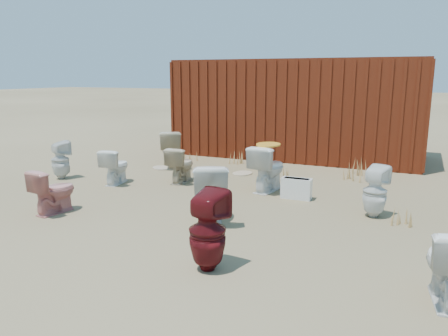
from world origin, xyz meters
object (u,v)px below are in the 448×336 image
at_px(toilet_back_beige_left, 170,149).
at_px(shipping_container, 298,108).
at_px(toilet_front_pink, 54,191).
at_px(loose_tank, 296,188).
at_px(toilet_back_a, 60,160).
at_px(toilet_back_e, 375,192).
at_px(toilet_front_a, 115,166).
at_px(toilet_front_maroon, 208,231).
at_px(toilet_back_yellowlid, 268,168).
at_px(toilet_back_beige_right, 181,165).
at_px(toilet_front_c, 211,192).

bearing_deg(toilet_back_beige_left, shipping_container, -161.14).
height_order(toilet_front_pink, loose_tank, toilet_front_pink).
xyz_separation_m(toilet_back_a, toilet_back_e, (5.95, 0.07, 0.00)).
distance_m(toilet_front_a, toilet_front_maroon, 4.22).
distance_m(toilet_front_maroon, toilet_back_beige_left, 5.35).
bearing_deg(toilet_back_a, toilet_back_e, -157.18).
xyz_separation_m(toilet_back_yellowlid, toilet_back_e, (1.89, -0.76, -0.03)).
bearing_deg(toilet_back_beige_right, toilet_back_a, 15.01).
height_order(toilet_back_a, toilet_back_yellowlid, toilet_back_yellowlid).
xyz_separation_m(shipping_container, toilet_front_c, (0.26, -5.61, -0.77)).
bearing_deg(toilet_front_c, toilet_back_beige_left, -75.47).
distance_m(toilet_back_yellowlid, loose_tank, 0.71).
bearing_deg(shipping_container, loose_tank, -75.12).
bearing_deg(toilet_front_a, toilet_back_e, 170.64).
distance_m(toilet_front_a, toilet_back_a, 1.25).
bearing_deg(toilet_back_yellowlid, toilet_back_e, 167.24).
bearing_deg(toilet_back_yellowlid, toilet_back_beige_right, 12.08).
bearing_deg(loose_tank, toilet_front_pink, -144.91).
relative_size(toilet_front_pink, toilet_front_c, 0.80).
xyz_separation_m(toilet_front_c, toilet_back_yellowlid, (0.19, 1.91, -0.01)).
bearing_deg(toilet_front_c, toilet_front_a, -50.11).
bearing_deg(toilet_front_maroon, toilet_front_a, -32.15).
relative_size(toilet_front_c, toilet_front_maroon, 0.97).
distance_m(toilet_front_pink, toilet_back_a, 2.30).
bearing_deg(shipping_container, toilet_back_beige_right, -108.53).
relative_size(toilet_front_a, toilet_back_beige_left, 0.80).
distance_m(toilet_back_beige_right, loose_tank, 2.35).
bearing_deg(toilet_front_c, toilet_front_pink, -10.17).
xyz_separation_m(toilet_front_a, toilet_front_maroon, (3.28, -2.65, 0.10)).
xyz_separation_m(toilet_front_maroon, toilet_back_e, (1.43, 2.59, -0.05)).
height_order(toilet_front_a, toilet_back_beige_right, toilet_back_beige_right).
bearing_deg(toilet_back_beige_left, toilet_back_yellowlid, 126.73).
distance_m(shipping_container, loose_tank, 4.26).
height_order(toilet_back_beige_left, toilet_back_yellowlid, toilet_back_beige_left).
bearing_deg(toilet_back_beige_right, shipping_container, -111.14).
xyz_separation_m(toilet_back_beige_left, toilet_back_beige_right, (0.90, -1.10, -0.07)).
distance_m(shipping_container, toilet_front_c, 5.67).
height_order(toilet_back_beige_right, toilet_back_e, toilet_back_e).
xyz_separation_m(toilet_front_c, toilet_back_a, (-3.86, 1.08, -0.04)).
distance_m(toilet_front_c, loose_tank, 1.82).
xyz_separation_m(toilet_front_maroon, toilet_back_beige_left, (-3.10, 4.36, -0.02)).
bearing_deg(toilet_front_maroon, toilet_front_pink, -8.45).
bearing_deg(toilet_front_a, toilet_back_beige_left, -104.56).
bearing_deg(toilet_back_beige_left, toilet_back_beige_right, 97.08).
bearing_deg(loose_tank, toilet_front_c, -117.01).
relative_size(toilet_back_beige_left, toilet_back_e, 1.09).
xyz_separation_m(shipping_container, loose_tank, (1.06, -4.00, -1.02)).
bearing_deg(toilet_front_c, toilet_back_e, -176.59).
bearing_deg(toilet_back_a, loose_tank, -151.27).
relative_size(toilet_front_pink, toilet_back_beige_left, 0.81).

